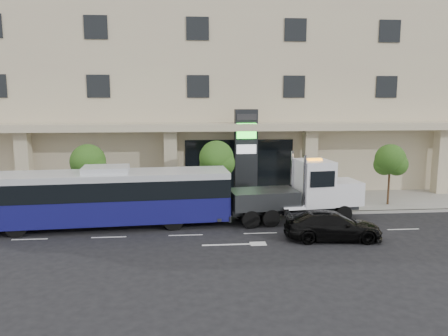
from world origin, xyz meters
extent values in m
plane|color=black|center=(0.00, 0.00, 0.00)|extent=(120.00, 120.00, 0.00)
cube|color=gray|center=(0.00, 5.00, 0.07)|extent=(120.00, 6.00, 0.15)
cube|color=gray|center=(0.00, 2.00, 0.07)|extent=(120.00, 0.30, 0.15)
cube|color=beige|center=(0.00, 15.50, 10.00)|extent=(60.00, 15.00, 20.00)
cube|color=beige|center=(0.00, 6.80, 5.20)|extent=(60.00, 2.80, 0.50)
cube|color=black|center=(0.00, 7.97, 2.15)|extent=(8.00, 0.12, 4.00)
cube|color=beige|center=(-15.00, 6.80, 2.60)|extent=(0.90, 0.90, 4.90)
cube|color=beige|center=(-5.00, 6.80, 2.60)|extent=(0.90, 0.90, 4.90)
cube|color=beige|center=(5.00, 6.80, 2.60)|extent=(0.90, 0.90, 4.90)
cube|color=beige|center=(15.00, 6.80, 2.60)|extent=(0.90, 0.90, 4.90)
cylinder|color=#422B19|center=(-10.00, 3.60, 1.55)|extent=(0.14, 0.14, 2.80)
sphere|color=#1B4E16|center=(-10.00, 3.60, 3.27)|extent=(2.20, 2.20, 2.20)
sphere|color=#1B4E16|center=(-9.65, 3.40, 2.95)|extent=(1.65, 1.65, 1.65)
sphere|color=#1B4E16|center=(-10.30, 3.80, 2.87)|extent=(1.54, 1.54, 1.54)
cylinder|color=#422B19|center=(-2.00, 3.60, 1.62)|extent=(0.14, 0.14, 2.94)
sphere|color=#1B4E16|center=(-2.00, 3.60, 3.43)|extent=(2.20, 2.20, 2.20)
sphere|color=#1B4E16|center=(-1.65, 3.40, 3.09)|extent=(1.65, 1.65, 1.65)
sphere|color=#1B4E16|center=(-2.30, 3.80, 3.01)|extent=(1.54, 1.54, 1.54)
cylinder|color=#422B19|center=(9.50, 3.60, 1.51)|extent=(0.14, 0.14, 2.73)
sphere|color=#1B4E16|center=(9.50, 3.60, 3.19)|extent=(2.00, 2.00, 2.00)
sphere|color=#1B4E16|center=(9.85, 3.40, 2.88)|extent=(1.50, 1.50, 1.50)
sphere|color=#1B4E16|center=(9.20, 3.80, 2.80)|extent=(1.40, 1.40, 1.40)
cylinder|color=black|center=(-12.79, -1.04, 0.57)|extent=(1.15, 0.42, 1.13)
cylinder|color=black|center=(-12.95, 1.33, 0.57)|extent=(1.15, 0.42, 1.13)
cylinder|color=black|center=(-4.66, -0.48, 0.57)|extent=(1.15, 0.42, 1.13)
cylinder|color=black|center=(-4.83, 1.89, 0.57)|extent=(1.15, 0.42, 1.13)
cube|color=navy|center=(-8.36, 0.46, 1.08)|extent=(13.74, 3.75, 1.36)
cube|color=black|center=(-8.36, 0.46, 2.26)|extent=(13.75, 3.79, 1.02)
cube|color=silver|center=(-8.36, 0.46, 2.94)|extent=(13.74, 3.75, 0.34)
cube|color=silver|center=(-8.36, 0.46, 3.28)|extent=(2.61, 1.98, 0.34)
cube|color=#2D3033|center=(-1.63, 0.92, 0.51)|extent=(0.33, 2.83, 0.34)
cube|color=#2D3033|center=(2.46, 0.80, 0.73)|extent=(7.84, 1.84, 0.37)
cube|color=white|center=(5.42, 1.16, 1.60)|extent=(2.07, 2.31, 1.37)
cube|color=silver|center=(6.33, 1.27, 1.60)|extent=(0.30, 1.83, 1.10)
cube|color=white|center=(3.60, 0.94, 2.24)|extent=(2.09, 2.49, 2.66)
cube|color=black|center=(4.46, 1.05, 2.66)|extent=(0.34, 2.01, 1.10)
cylinder|color=silver|center=(2.72, -0.18, 2.47)|extent=(0.18, 0.18, 3.11)
cylinder|color=silver|center=(2.48, 1.82, 2.47)|extent=(0.18, 0.18, 3.11)
cube|color=#2D3033|center=(0.51, 0.57, 1.42)|extent=(4.08, 2.64, 1.01)
cube|color=#2D3033|center=(-1.68, 0.31, 0.87)|extent=(1.49, 0.43, 0.20)
cube|color=#2D3033|center=(-2.22, 0.24, 0.50)|extent=(0.42, 1.66, 0.16)
cube|color=orange|center=(3.60, 0.94, 3.62)|extent=(0.86, 0.42, 0.13)
cylinder|color=black|center=(5.17, 0.16, 0.50)|extent=(1.04, 0.41, 1.01)
cylinder|color=black|center=(4.94, 2.07, 0.50)|extent=(1.04, 0.41, 1.01)
cylinder|color=black|center=(0.80, -0.36, 0.50)|extent=(1.04, 0.41, 1.01)
cylinder|color=black|center=(0.57, 1.55, 0.50)|extent=(1.04, 0.41, 1.01)
cylinder|color=black|center=(-0.38, -0.51, 0.50)|extent=(1.04, 0.41, 1.01)
cylinder|color=black|center=(-0.61, 1.40, 0.50)|extent=(1.04, 0.41, 1.01)
imported|color=black|center=(3.52, -2.81, 0.72)|extent=(5.10, 2.44, 1.43)
cube|color=black|center=(0.22, 6.00, 3.29)|extent=(1.60, 0.61, 6.28)
cube|color=#23D225|center=(0.22, 5.71, 4.96)|extent=(1.36, 0.14, 1.05)
cube|color=silver|center=(0.22, 5.71, 3.71)|extent=(1.36, 0.14, 0.63)
cube|color=#262628|center=(0.22, 5.71, 5.90)|extent=(1.36, 0.14, 0.42)
camera|label=1|loc=(-3.90, -23.82, 7.18)|focal=35.00mm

